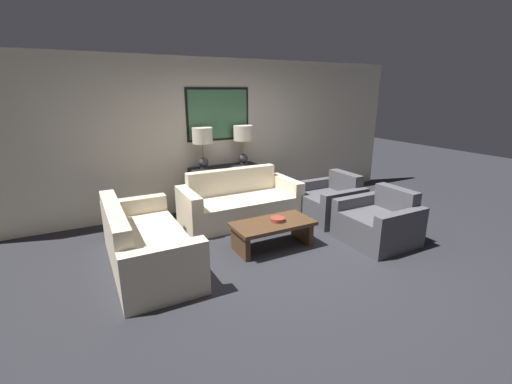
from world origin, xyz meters
The scene contains 11 objects.
ground_plane centered at (0.00, 0.00, 0.00)m, with size 20.00×20.00×0.00m, color #28282D.
back_wall centered at (0.00, 2.45, 1.33)m, with size 7.79×0.12×2.65m.
console_table centered at (0.00, 2.18, 0.40)m, with size 1.24×0.37×0.80m.
table_lamp_left centered at (-0.38, 2.18, 1.31)m, with size 0.35×0.35×0.71m.
table_lamp_right centered at (0.38, 2.18, 1.31)m, with size 0.35×0.35×0.71m.
couch_by_back_wall centered at (0.00, 1.55, 0.28)m, with size 1.96×0.89×0.82m.
couch_by_side centered at (-1.72, 0.66, 0.28)m, with size 0.89×1.96×0.82m.
coffee_table centered at (-0.05, 0.37, 0.27)m, with size 1.12×0.57×0.37m.
decorative_bowl centered at (0.02, 0.37, 0.40)m, with size 0.20×0.20×0.05m.
armchair_near_back_wall centered at (1.39, 0.91, 0.27)m, with size 0.89×0.95×0.76m.
armchair_near_camera centered at (1.39, -0.17, 0.27)m, with size 0.89×0.95×0.76m.
Camera 1 is at (-2.31, -3.39, 2.11)m, focal length 24.00 mm.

